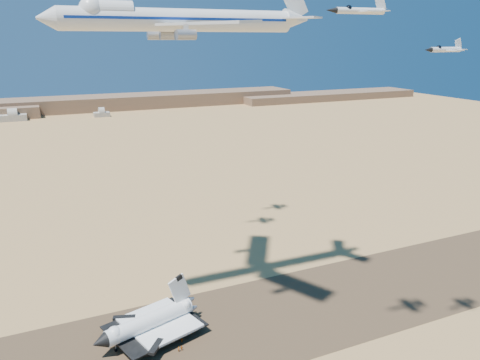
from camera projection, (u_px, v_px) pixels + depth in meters
name	position (u px, v px, depth m)	size (l,w,h in m)	color
ground	(194.00, 337.00, 150.89)	(1200.00, 1200.00, 0.00)	tan
runway	(194.00, 337.00, 150.88)	(600.00, 50.00, 0.06)	brown
ridgeline	(115.00, 104.00, 635.18)	(960.00, 90.00, 18.00)	brown
hangars	(9.00, 118.00, 542.71)	(200.50, 29.50, 30.00)	#A6A193
shuttle	(149.00, 323.00, 149.81)	(36.78, 29.01, 17.95)	white
carrier_747	(174.00, 20.00, 141.74)	(85.38, 66.26, 21.30)	silver
crew_a	(179.00, 349.00, 143.38)	(0.62, 0.40, 1.69)	#C3510B
crew_b	(182.00, 340.00, 147.82)	(0.77, 0.45, 1.59)	#C3510B
crew_c	(182.00, 348.00, 143.92)	(0.96, 0.49, 1.63)	#C3510B
chase_jet_a	(359.00, 11.00, 112.41)	(16.51, 8.97, 4.11)	silver
chase_jet_b	(445.00, 49.00, 118.44)	(13.97, 7.65, 3.48)	silver
chase_jet_c	(191.00, 24.00, 192.38)	(16.11, 9.12, 4.05)	silver
chase_jet_d	(216.00, 27.00, 212.65)	(16.19, 8.65, 4.03)	silver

